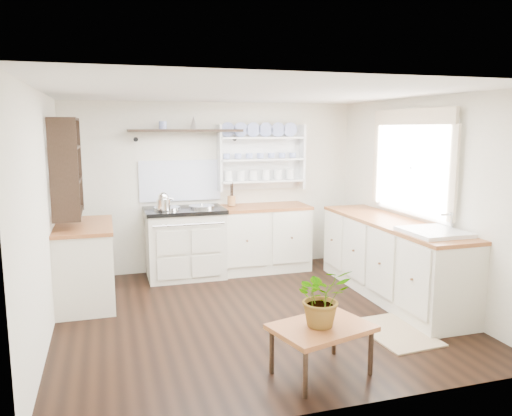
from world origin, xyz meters
The scene contains 19 objects.
floor centered at (0.00, 0.00, 0.00)m, with size 4.00×3.80×0.01m, color black.
wall_back centered at (0.00, 1.90, 1.15)m, with size 4.00×0.02×2.30m, color beige.
wall_right centered at (2.00, 0.00, 1.15)m, with size 0.02×3.80×2.30m, color beige.
wall_left centered at (-2.00, 0.00, 1.15)m, with size 0.02×3.80×2.30m, color beige.
ceiling centered at (0.00, 0.00, 2.30)m, with size 4.00×3.80×0.01m, color white.
window centered at (1.95, 0.15, 1.56)m, with size 0.08×1.55×1.22m.
aga_cooker centered at (-0.48, 1.57, 0.47)m, with size 1.03×0.71×0.95m.
back_cabinets centered at (0.60, 1.60, 0.46)m, with size 1.27×0.63×0.90m.
right_cabinets centered at (1.70, 0.10, 0.46)m, with size 0.62×2.43×0.90m.
belfast_sink centered at (1.70, -0.65, 0.80)m, with size 0.55×0.60×0.45m.
left_cabinets centered at (-1.70, 0.90, 0.46)m, with size 0.62×1.13×0.90m.
plate_rack centered at (0.65, 1.86, 1.56)m, with size 1.20×0.22×0.90m.
high_shelf centered at (-0.40, 1.78, 1.91)m, with size 1.50×0.29×0.16m.
left_shelving centered at (-1.84, 0.90, 1.55)m, with size 0.28×0.80×1.05m, color black.
kettle centered at (-0.76, 1.45, 1.04)m, with size 0.18×0.18×0.22m, color silver, non-canonical shape.
utensil_crock centered at (0.18, 1.68, 0.98)m, with size 0.11×0.11×0.13m, color #976437.
center_table centered at (0.15, -1.40, 0.36)m, with size 0.87×0.72×0.41m.
potted_plant centered at (0.15, -1.40, 0.65)m, with size 0.43×0.37×0.48m, color #3F7233.
floor_rug centered at (1.16, -0.87, 0.01)m, with size 0.55×0.85×0.02m, color #7E5F49.
Camera 1 is at (-1.43, -4.84, 1.96)m, focal length 35.00 mm.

